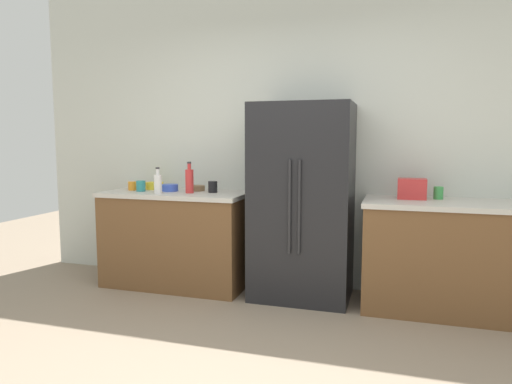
% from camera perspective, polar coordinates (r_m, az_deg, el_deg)
% --- Properties ---
extents(kitchen_back_panel, '(5.46, 0.10, 2.93)m').
position_cam_1_polar(kitchen_back_panel, '(4.42, 5.28, 7.36)').
color(kitchen_back_panel, silver).
rests_on(kitchen_back_panel, ground_plane).
extents(counter_left, '(1.38, 0.67, 0.90)m').
position_cam_1_polar(counter_left, '(4.52, -9.69, -5.63)').
color(counter_left, brown).
rests_on(counter_left, ground_plane).
extents(counter_right, '(1.61, 0.67, 0.90)m').
position_cam_1_polar(counter_right, '(4.10, 24.39, -7.40)').
color(counter_right, brown).
rests_on(counter_right, ground_plane).
extents(refrigerator, '(0.85, 0.65, 1.70)m').
position_cam_1_polar(refrigerator, '(4.06, 5.71, -1.24)').
color(refrigerator, black).
rests_on(refrigerator, ground_plane).
extents(toaster, '(0.23, 0.17, 0.17)m').
position_cam_1_polar(toaster, '(4.06, 18.63, 0.38)').
color(toaster, red).
rests_on(toaster, counter_right).
extents(bottle_a, '(0.07, 0.07, 0.24)m').
position_cam_1_polar(bottle_a, '(4.31, -11.97, 1.06)').
color(bottle_a, white).
rests_on(bottle_a, counter_left).
extents(bottle_b, '(0.08, 0.08, 0.29)m').
position_cam_1_polar(bottle_b, '(4.31, -8.19, 1.43)').
color(bottle_b, red).
rests_on(bottle_b, counter_left).
extents(cup_a, '(0.09, 0.09, 0.10)m').
position_cam_1_polar(cup_a, '(4.55, -13.98, 0.72)').
color(cup_a, teal).
rests_on(cup_a, counter_left).
extents(cup_b, '(0.08, 0.08, 0.10)m').
position_cam_1_polar(cup_b, '(4.12, 21.52, -0.11)').
color(cup_b, green).
rests_on(cup_b, counter_right).
extents(cup_c, '(0.09, 0.09, 0.08)m').
position_cam_1_polar(cup_c, '(4.68, -14.90, 0.74)').
color(cup_c, orange).
rests_on(cup_c, counter_left).
extents(cup_d, '(0.08, 0.08, 0.11)m').
position_cam_1_polar(cup_d, '(4.33, -5.34, 0.63)').
color(cup_d, black).
rests_on(cup_d, counter_left).
extents(bowl_a, '(0.16, 0.16, 0.07)m').
position_cam_1_polar(bowl_a, '(4.51, -10.55, 0.52)').
color(bowl_a, blue).
rests_on(bowl_a, counter_left).
extents(bowl_b, '(0.16, 0.16, 0.05)m').
position_cam_1_polar(bowl_b, '(4.51, -7.35, 0.47)').
color(bowl_b, brown).
rests_on(bowl_b, counter_left).
extents(bowl_c, '(0.18, 0.18, 0.07)m').
position_cam_1_polar(bowl_c, '(4.72, -12.38, 0.76)').
color(bowl_c, yellow).
rests_on(bowl_c, counter_left).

